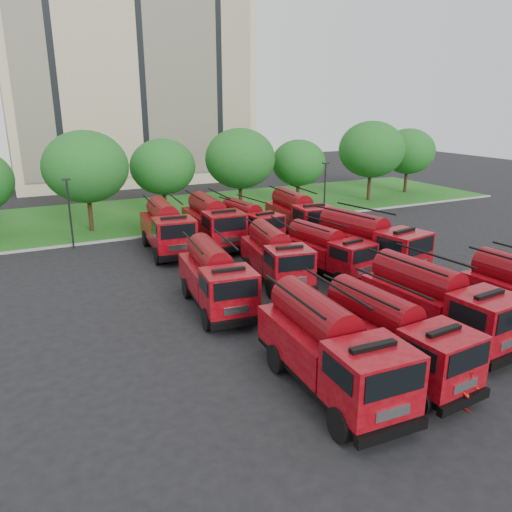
{
  "coord_description": "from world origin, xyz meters",
  "views": [
    {
      "loc": [
        -13.75,
        -20.27,
        10.36
      ],
      "look_at": [
        -1.45,
        4.3,
        1.8
      ],
      "focal_mm": 35.0,
      "sensor_mm": 36.0,
      "label": 1
    }
  ],
  "objects_px": {
    "fire_truck_5": "(275,255)",
    "fire_truck_10": "(249,222)",
    "firefighter_5": "(372,259)",
    "fire_truck_7": "(368,242)",
    "fire_truck_11": "(298,215)",
    "firefighter_4": "(280,315)",
    "fire_truck_1": "(392,335)",
    "firefighter_1": "(464,412)",
    "fire_truck_6": "(326,251)",
    "fire_truck_8": "(167,228)",
    "fire_truck_2": "(436,302)",
    "fire_truck_4": "(216,277)",
    "fire_truck_0": "(329,347)",
    "fire_truck_9": "(212,221)"
  },
  "relations": [
    {
      "from": "fire_truck_0",
      "to": "firefighter_4",
      "type": "height_order",
      "value": "fire_truck_0"
    },
    {
      "from": "fire_truck_8",
      "to": "firefighter_1",
      "type": "bearing_deg",
      "value": -76.48
    },
    {
      "from": "fire_truck_2",
      "to": "firefighter_1",
      "type": "xyz_separation_m",
      "value": [
        -3.36,
        -4.81,
        -1.7
      ]
    },
    {
      "from": "fire_truck_5",
      "to": "firefighter_5",
      "type": "bearing_deg",
      "value": 13.87
    },
    {
      "from": "fire_truck_5",
      "to": "fire_truck_9",
      "type": "bearing_deg",
      "value": 101.4
    },
    {
      "from": "fire_truck_9",
      "to": "fire_truck_6",
      "type": "bearing_deg",
      "value": -64.86
    },
    {
      "from": "fire_truck_9",
      "to": "fire_truck_10",
      "type": "distance_m",
      "value": 2.84
    },
    {
      "from": "fire_truck_4",
      "to": "fire_truck_10",
      "type": "height_order",
      "value": "fire_truck_4"
    },
    {
      "from": "fire_truck_2",
      "to": "fire_truck_10",
      "type": "bearing_deg",
      "value": 86.66
    },
    {
      "from": "fire_truck_5",
      "to": "firefighter_5",
      "type": "height_order",
      "value": "fire_truck_5"
    },
    {
      "from": "fire_truck_7",
      "to": "fire_truck_8",
      "type": "height_order",
      "value": "fire_truck_7"
    },
    {
      "from": "fire_truck_7",
      "to": "fire_truck_11",
      "type": "xyz_separation_m",
      "value": [
        0.35,
        9.04,
        -0.06
      ]
    },
    {
      "from": "fire_truck_2",
      "to": "fire_truck_6",
      "type": "distance_m",
      "value": 9.54
    },
    {
      "from": "fire_truck_5",
      "to": "fire_truck_10",
      "type": "distance_m",
      "value": 8.9
    },
    {
      "from": "fire_truck_10",
      "to": "firefighter_5",
      "type": "height_order",
      "value": "fire_truck_10"
    },
    {
      "from": "fire_truck_5",
      "to": "firefighter_1",
      "type": "relative_size",
      "value": 4.15
    },
    {
      "from": "firefighter_5",
      "to": "firefighter_4",
      "type": "bearing_deg",
      "value": 32.07
    },
    {
      "from": "fire_truck_6",
      "to": "fire_truck_11",
      "type": "height_order",
      "value": "fire_truck_11"
    },
    {
      "from": "fire_truck_5",
      "to": "fire_truck_1",
      "type": "bearing_deg",
      "value": -86.12
    },
    {
      "from": "firefighter_4",
      "to": "fire_truck_11",
      "type": "bearing_deg",
      "value": -64.45
    },
    {
      "from": "fire_truck_11",
      "to": "fire_truck_8",
      "type": "bearing_deg",
      "value": -178.77
    },
    {
      "from": "fire_truck_4",
      "to": "fire_truck_9",
      "type": "xyz_separation_m",
      "value": [
        4.31,
        11.2,
        0.14
      ]
    },
    {
      "from": "fire_truck_10",
      "to": "fire_truck_0",
      "type": "bearing_deg",
      "value": -114.23
    },
    {
      "from": "fire_truck_2",
      "to": "fire_truck_8",
      "type": "distance_m",
      "value": 19.88
    },
    {
      "from": "firefighter_4",
      "to": "fire_truck_1",
      "type": "bearing_deg",
      "value": 160.39
    },
    {
      "from": "fire_truck_5",
      "to": "fire_truck_6",
      "type": "bearing_deg",
      "value": 3.79
    },
    {
      "from": "fire_truck_9",
      "to": "firefighter_5",
      "type": "height_order",
      "value": "fire_truck_9"
    },
    {
      "from": "fire_truck_1",
      "to": "fire_truck_7",
      "type": "xyz_separation_m",
      "value": [
        7.24,
        10.53,
        0.2
      ]
    },
    {
      "from": "fire_truck_6",
      "to": "firefighter_4",
      "type": "bearing_deg",
      "value": -151.75
    },
    {
      "from": "fire_truck_7",
      "to": "firefighter_4",
      "type": "relative_size",
      "value": 5.26
    },
    {
      "from": "fire_truck_0",
      "to": "firefighter_1",
      "type": "distance_m",
      "value": 5.09
    },
    {
      "from": "fire_truck_6",
      "to": "fire_truck_8",
      "type": "distance_m",
      "value": 11.77
    },
    {
      "from": "fire_truck_6",
      "to": "firefighter_5",
      "type": "height_order",
      "value": "fire_truck_6"
    },
    {
      "from": "fire_truck_1",
      "to": "firefighter_5",
      "type": "bearing_deg",
      "value": 49.19
    },
    {
      "from": "fire_truck_0",
      "to": "fire_truck_4",
      "type": "bearing_deg",
      "value": 97.82
    },
    {
      "from": "fire_truck_7",
      "to": "fire_truck_11",
      "type": "height_order",
      "value": "fire_truck_7"
    },
    {
      "from": "fire_truck_4",
      "to": "fire_truck_7",
      "type": "bearing_deg",
      "value": 13.34
    },
    {
      "from": "fire_truck_4",
      "to": "fire_truck_5",
      "type": "distance_m",
      "value": 5.15
    },
    {
      "from": "fire_truck_4",
      "to": "fire_truck_7",
      "type": "xyz_separation_m",
      "value": [
        10.92,
        1.31,
        0.17
      ]
    },
    {
      "from": "fire_truck_1",
      "to": "firefighter_1",
      "type": "xyz_separation_m",
      "value": [
        0.51,
        -3.3,
        -1.61
      ]
    },
    {
      "from": "fire_truck_1",
      "to": "fire_truck_11",
      "type": "height_order",
      "value": "fire_truck_11"
    },
    {
      "from": "firefighter_4",
      "to": "firefighter_1",
      "type": "bearing_deg",
      "value": 159.9
    },
    {
      "from": "fire_truck_11",
      "to": "firefighter_5",
      "type": "bearing_deg",
      "value": -74.83
    },
    {
      "from": "fire_truck_0",
      "to": "firefighter_5",
      "type": "height_order",
      "value": "fire_truck_0"
    },
    {
      "from": "fire_truck_4",
      "to": "fire_truck_10",
      "type": "bearing_deg",
      "value": 62.94
    },
    {
      "from": "fire_truck_2",
      "to": "fire_truck_11",
      "type": "bearing_deg",
      "value": 73.61
    },
    {
      "from": "fire_truck_7",
      "to": "fire_truck_4",
      "type": "bearing_deg",
      "value": 175.65
    },
    {
      "from": "fire_truck_1",
      "to": "fire_truck_7",
      "type": "bearing_deg",
      "value": 51.45
    },
    {
      "from": "firefighter_5",
      "to": "firefighter_1",
      "type": "bearing_deg",
      "value": 65.76
    },
    {
      "from": "fire_truck_9",
      "to": "firefighter_1",
      "type": "relative_size",
      "value": 4.54
    }
  ]
}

